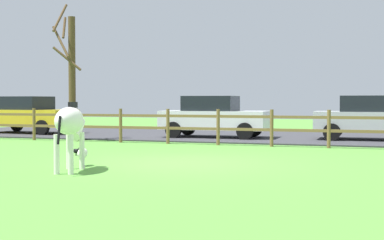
{
  "coord_description": "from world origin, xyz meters",
  "views": [
    {
      "loc": [
        4.07,
        -11.69,
        1.45
      ],
      "look_at": [
        -0.2,
        1.16,
        0.95
      ],
      "focal_mm": 50.36,
      "sensor_mm": 36.0,
      "label": 1
    }
  ],
  "objects": [
    {
      "name": "bare_tree",
      "position": [
        -6.18,
        5.32,
        2.41
      ],
      "size": [
        1.28,
        1.15,
        4.99
      ],
      "color": "#513A23",
      "rests_on": "ground_plane"
    },
    {
      "name": "zebra",
      "position": [
        -1.73,
        -2.09,
        0.93
      ],
      "size": [
        0.77,
        1.9,
        1.41
      ],
      "color": "white",
      "rests_on": "ground_plane"
    },
    {
      "name": "paddock_fence",
      "position": [
        -0.59,
        5.0,
        0.66
      ],
      "size": [
        20.92,
        0.11,
        1.16
      ],
      "color": "brown",
      "rests_on": "ground_plane"
    },
    {
      "name": "parked_car_silver",
      "position": [
        4.11,
        8.29,
        0.84
      ],
      "size": [
        4.01,
        1.9,
        1.56
      ],
      "color": "#B7BABF",
      "rests_on": "parking_asphalt"
    },
    {
      "name": "crow_on_grass",
      "position": [
        -3.23,
        0.67,
        0.13
      ],
      "size": [
        0.21,
        0.1,
        0.2
      ],
      "color": "black",
      "rests_on": "ground_plane"
    },
    {
      "name": "parked_car_yellow",
      "position": [
        -9.84,
        7.89,
        0.84
      ],
      "size": [
        4.1,
        2.08,
        1.56
      ],
      "color": "yellow",
      "rests_on": "parking_asphalt"
    },
    {
      "name": "parked_car_white",
      "position": [
        -1.57,
        7.86,
        0.84
      ],
      "size": [
        4.02,
        1.91,
        1.56
      ],
      "color": "white",
      "rests_on": "parking_asphalt"
    },
    {
      "name": "ground_plane",
      "position": [
        0.0,
        0.0,
        0.0
      ],
      "size": [
        60.0,
        60.0,
        0.0
      ],
      "primitive_type": "plane",
      "color": "#549338"
    },
    {
      "name": "parking_asphalt",
      "position": [
        0.0,
        9.3,
        0.03
      ],
      "size": [
        28.0,
        7.4,
        0.05
      ],
      "primitive_type": "cube",
      "color": "#38383D",
      "rests_on": "ground_plane"
    }
  ]
}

